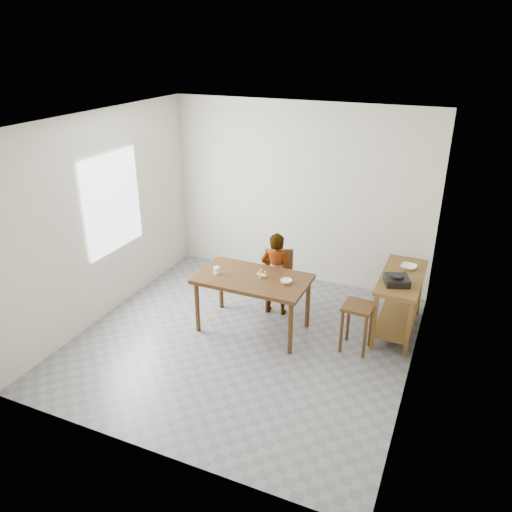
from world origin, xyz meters
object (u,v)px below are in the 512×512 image
at_px(dining_table, 253,303).
at_px(child, 276,274).
at_px(dining_chair, 279,281).
at_px(prep_counter, 399,303).
at_px(stool, 356,327).

bearing_deg(dining_table, child, 77.86).
distance_m(child, dining_chair, 0.24).
xyz_separation_m(dining_table, dining_chair, (0.10, 0.67, 0.03)).
xyz_separation_m(dining_table, child, (0.11, 0.52, 0.21)).
bearing_deg(child, prep_counter, -179.91).
xyz_separation_m(child, dining_chair, (-0.02, 0.15, -0.18)).
distance_m(dining_table, child, 0.57).
xyz_separation_m(prep_counter, stool, (-0.39, -0.62, -0.10)).
relative_size(prep_counter, dining_chair, 1.49).
bearing_deg(child, dining_chair, -90.66).
distance_m(prep_counter, dining_chair, 1.62).
distance_m(dining_chair, stool, 1.37).
xyz_separation_m(dining_table, stool, (1.33, 0.08, -0.07)).
bearing_deg(prep_counter, child, -173.59).
height_order(dining_table, prep_counter, prep_counter).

